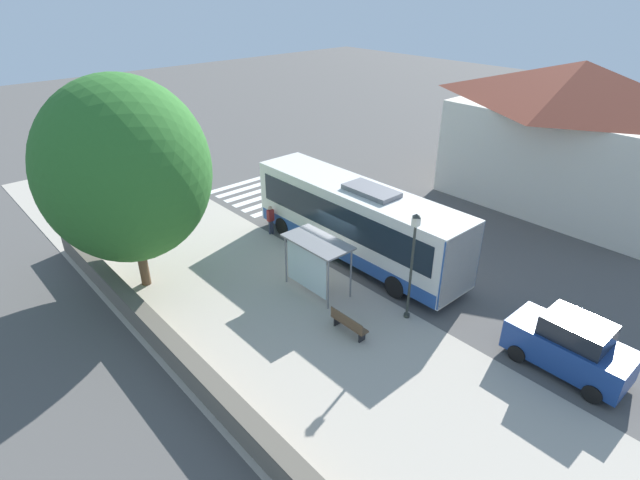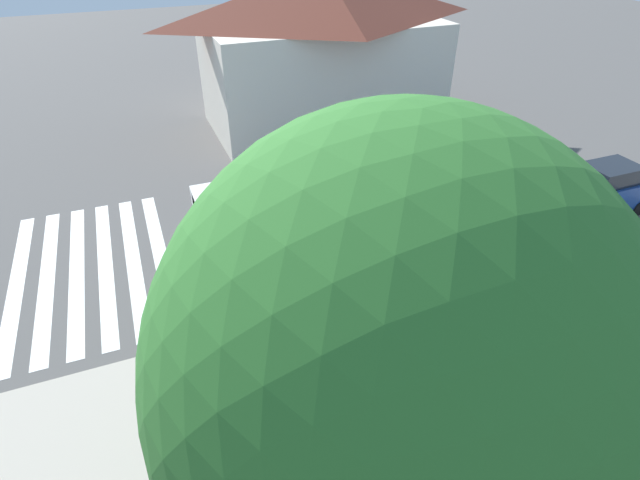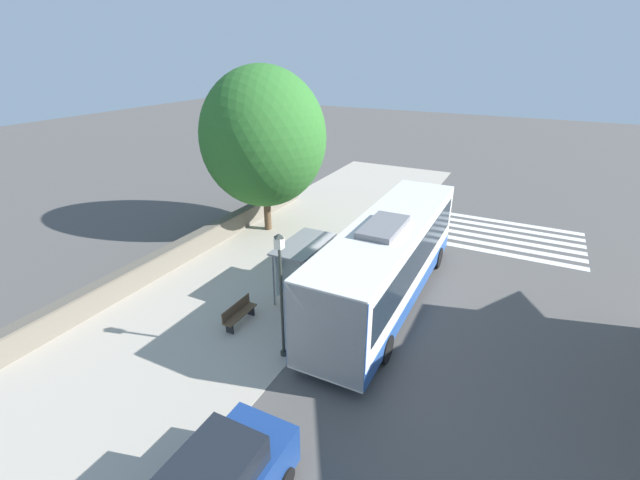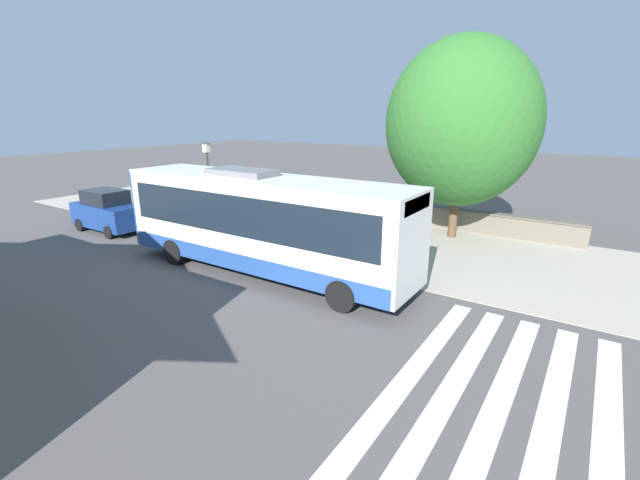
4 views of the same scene
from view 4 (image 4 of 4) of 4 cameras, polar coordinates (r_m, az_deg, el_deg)
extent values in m
plane|color=#514F4C|center=(17.42, -3.92, -2.74)|extent=(120.00, 120.00, 0.00)
cube|color=#ADA393|center=(21.00, 3.53, 0.66)|extent=(9.00, 44.00, 0.02)
cube|color=silver|center=(10.30, 11.48, -17.65)|extent=(9.00, 0.50, 0.01)
cube|color=silver|center=(10.06, 16.77, -18.97)|extent=(9.00, 0.50, 0.01)
cube|color=silver|center=(9.92, 22.34, -20.18)|extent=(9.00, 0.50, 0.01)
cube|color=silver|center=(9.86, 28.11, -21.22)|extent=(9.00, 0.50, 0.01)
cube|color=silver|center=(9.89, 33.97, -22.07)|extent=(9.00, 0.50, 0.01)
cube|color=#6B6356|center=(24.37, 8.35, 3.93)|extent=(0.50, 20.00, 1.00)
cube|color=#5B5449|center=(24.26, 8.40, 5.18)|extent=(0.60, 20.00, 0.08)
cube|color=silver|center=(15.63, -7.69, 2.62)|extent=(2.57, 11.64, 3.14)
cube|color=black|center=(15.54, -7.74, 4.08)|extent=(2.61, 10.71, 1.38)
cube|color=#264C93|center=(15.98, -7.52, -1.76)|extent=(2.61, 11.41, 0.63)
cube|color=#264C93|center=(19.86, -20.46, 4.68)|extent=(2.61, 0.06, 3.01)
cube|color=black|center=(12.41, 12.77, 4.68)|extent=(1.93, 0.08, 0.44)
cube|color=slate|center=(15.91, -10.32, 8.90)|extent=(1.28, 2.56, 0.22)
cylinder|color=black|center=(14.89, 7.64, -4.22)|extent=(0.30, 1.00, 1.00)
cylinder|color=black|center=(12.91, 2.89, -7.41)|extent=(0.30, 1.00, 1.00)
cylinder|color=black|center=(19.30, -13.28, 0.32)|extent=(0.30, 1.00, 1.00)
cylinder|color=black|center=(17.82, -18.88, -1.49)|extent=(0.30, 1.00, 1.00)
cylinder|color=slate|center=(19.30, -7.72, 2.65)|extent=(0.08, 0.08, 2.32)
cylinder|color=slate|center=(17.67, -1.03, 1.51)|extent=(0.08, 0.08, 2.32)
cylinder|color=slate|center=(20.26, -5.34, 3.39)|extent=(0.08, 0.08, 2.32)
cylinder|color=slate|center=(18.71, 1.20, 2.36)|extent=(0.08, 0.08, 2.32)
cube|color=slate|center=(18.70, -3.39, 6.08)|extent=(1.59, 3.03, 0.08)
cube|color=silver|center=(19.41, -2.23, 3.22)|extent=(0.03, 2.45, 1.86)
cylinder|color=#2D3347|center=(15.13, 10.32, -4.47)|extent=(0.12, 0.12, 0.77)
cylinder|color=#2D3347|center=(14.99, 10.07, -4.66)|extent=(0.12, 0.12, 0.77)
cube|color=maroon|center=(14.82, 10.33, -2.05)|extent=(0.34, 0.22, 0.62)
sphere|color=tan|center=(14.70, 10.41, -0.51)|extent=(0.21, 0.21, 0.21)
cube|color=brown|center=(21.84, -8.02, 2.34)|extent=(0.40, 1.67, 0.06)
cube|color=brown|center=(21.91, -7.76, 3.02)|extent=(0.04, 1.67, 0.40)
cube|color=black|center=(22.33, -9.29, 2.00)|extent=(0.32, 0.06, 0.45)
cube|color=black|center=(21.47, -6.66, 1.52)|extent=(0.32, 0.06, 0.45)
cylinder|color=#2D332D|center=(20.83, -14.09, 0.25)|extent=(0.24, 0.24, 0.16)
cylinder|color=#2D332D|center=(20.39, -14.47, 5.55)|extent=(0.10, 0.10, 4.08)
cube|color=silver|center=(20.11, -14.93, 11.75)|extent=(0.24, 0.24, 0.35)
pyramid|color=#2D332D|center=(20.09, -14.98, 12.44)|extent=(0.28, 0.28, 0.14)
cylinder|color=brown|center=(21.24, 17.50, 4.87)|extent=(0.41, 0.41, 3.46)
ellipsoid|color=#2D6B28|center=(20.86, 18.37, 14.56)|extent=(6.77, 6.77, 7.45)
cube|color=navy|center=(24.04, -26.32, 3.01)|extent=(1.77, 3.99, 1.12)
cube|color=black|center=(23.96, -26.72, 5.15)|extent=(1.50, 2.08, 0.70)
cylinder|color=black|center=(23.49, -22.81, 1.87)|extent=(0.22, 0.64, 0.64)
cylinder|color=black|center=(22.65, -26.27, 0.94)|extent=(0.22, 0.64, 0.64)
cylinder|color=black|center=(25.65, -26.08, 2.62)|extent=(0.22, 0.64, 0.64)
cylinder|color=black|center=(24.89, -29.34, 1.79)|extent=(0.22, 0.64, 0.64)
camera|label=1|loc=(37.01, -10.10, 26.13)|focal=28.00mm
camera|label=2|loc=(24.86, 29.23, 26.15)|focal=28.00mm
camera|label=3|loc=(26.19, -43.95, 20.83)|focal=24.00mm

